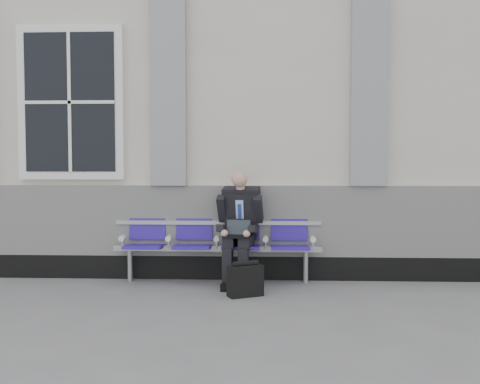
{
  "coord_description": "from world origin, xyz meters",
  "views": [
    {
      "loc": [
        2.79,
        -5.28,
        1.47
      ],
      "look_at": [
        2.53,
        0.9,
        1.15
      ],
      "focal_mm": 40.0,
      "sensor_mm": 36.0,
      "label": 1
    }
  ],
  "objects": [
    {
      "name": "station_building",
      "position": [
        -0.02,
        3.47,
        2.22
      ],
      "size": [
        14.4,
        4.4,
        4.49
      ],
      "color": "beige",
      "rests_on": "ground"
    },
    {
      "name": "bench",
      "position": [
        2.22,
        1.32,
        0.55
      ],
      "size": [
        2.6,
        0.47,
        0.91
      ],
      "color": "#9EA0A3",
      "rests_on": "ground"
    },
    {
      "name": "businessman",
      "position": [
        2.51,
        1.19,
        0.75
      ],
      "size": [
        0.58,
        0.78,
        1.39
      ],
      "color": "black",
      "rests_on": "ground"
    },
    {
      "name": "briefcase",
      "position": [
        2.6,
        0.59,
        0.18
      ],
      "size": [
        0.42,
        0.31,
        0.4
      ],
      "color": "black",
      "rests_on": "ground"
    }
  ]
}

